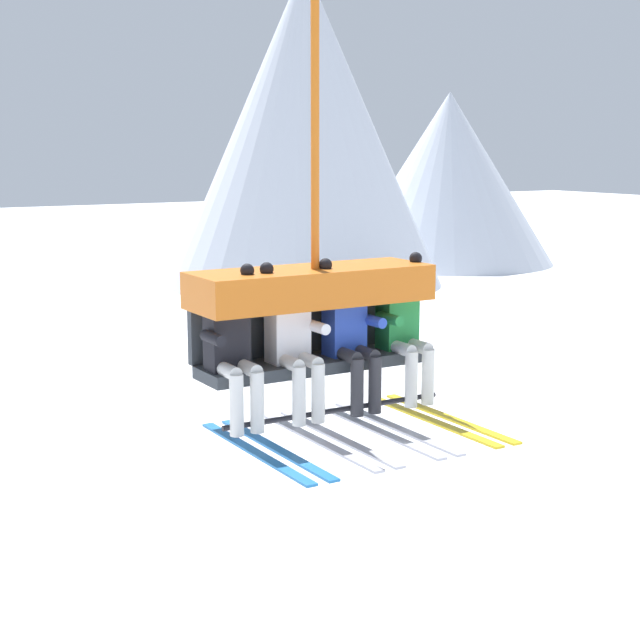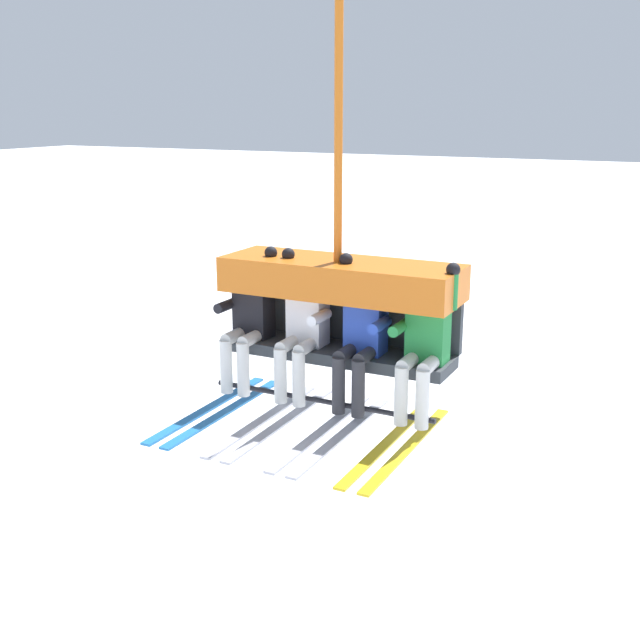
% 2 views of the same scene
% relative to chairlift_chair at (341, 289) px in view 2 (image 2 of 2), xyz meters
% --- Properties ---
extents(chairlift_chair, '(2.06, 0.74, 4.16)m').
position_rel_chairlift_chair_xyz_m(chairlift_chair, '(0.00, 0.00, 0.00)').
color(chairlift_chair, '#33383D').
extents(skier_black, '(0.48, 1.70, 1.34)m').
position_rel_chairlift_chair_xyz_m(skier_black, '(-0.82, -0.21, -0.32)').
color(skier_black, black).
extents(skier_white, '(0.48, 1.70, 1.34)m').
position_rel_chairlift_chair_xyz_m(skier_white, '(-0.28, -0.21, -0.32)').
color(skier_white, silver).
extents(skier_blue, '(0.48, 1.70, 1.34)m').
position_rel_chairlift_chair_xyz_m(skier_blue, '(0.27, -0.21, -0.32)').
color(skier_blue, '#2847B7').
extents(skier_green, '(0.48, 1.70, 1.34)m').
position_rel_chairlift_chair_xyz_m(skier_green, '(0.82, -0.21, -0.32)').
color(skier_green, '#23843D').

